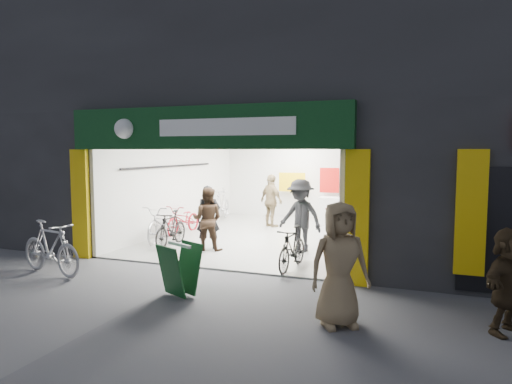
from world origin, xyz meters
The scene contains 17 objects.
ground centered at (0.00, 0.00, 0.00)m, with size 60.00×60.00×0.00m, color #56565B.
building centered at (0.91, 4.99, 4.31)m, with size 17.00×10.27×8.00m.
bike_left_front centered at (-2.50, 2.30, 0.52)m, with size 0.70×2.00×1.05m, color silver.
bike_left_midfront centered at (-1.87, 1.73, 0.49)m, with size 0.46×1.62×0.98m, color black.
bike_left_midback centered at (-2.50, 3.53, 0.45)m, with size 0.60×1.73×0.91m, color maroon.
bike_left_back centered at (-2.50, 6.34, 0.60)m, with size 0.56×2.00×1.20m, color silver.
bike_right_front centered at (1.80, 0.60, 0.47)m, with size 0.44×1.57×0.95m, color black.
bike_right_mid centered at (2.38, 3.53, 0.54)m, with size 0.72×2.05×1.08m, color maroon.
bike_right_back centered at (2.47, 4.99, 0.51)m, with size 0.48×1.70×1.02m, color silver.
parked_bike centered at (-2.80, -1.49, 0.57)m, with size 0.53×1.88×1.13m, color #ABAAAF.
customer_a centered at (-0.77, 1.75, 0.84)m, with size 0.61×0.40×1.67m, color black.
customer_b centered at (-0.74, 1.63, 0.82)m, with size 0.80×0.62×1.64m, color #342317.
customer_c centered at (1.54, 2.27, 0.93)m, with size 1.20×0.69×1.86m, color black.
customer_d centered at (-0.32, 5.54, 0.89)m, with size 1.05×0.44×1.79m, color olive.
pedestrian_near centered at (3.30, -2.18, 0.92)m, with size 0.90×0.59×1.84m, color #8A7250.
pedestrian_far centered at (5.57, -1.64, 0.75)m, with size 1.40×0.45×1.51m, color #362818.
sandwich_board centered at (0.42, -1.79, 0.51)m, with size 0.79×0.80×0.92m.
Camera 1 is at (4.43, -8.72, 2.58)m, focal length 32.00 mm.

